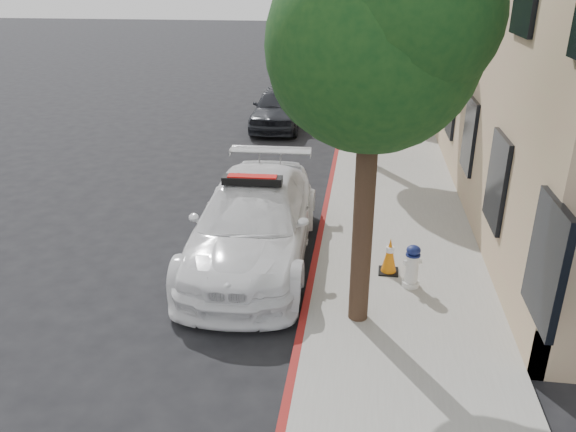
# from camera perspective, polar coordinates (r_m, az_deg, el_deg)

# --- Properties ---
(ground) EXTENTS (120.00, 120.00, 0.00)m
(ground) POSITION_cam_1_polar(r_m,az_deg,el_deg) (11.15, -7.80, -3.97)
(ground) COLOR black
(ground) RESTS_ON ground
(sidewalk) EXTENTS (3.20, 50.00, 0.15)m
(sidewalk) POSITION_cam_1_polar(r_m,az_deg,el_deg) (20.16, 9.89, 8.64)
(sidewalk) COLOR gray
(sidewalk) RESTS_ON ground
(curb_strip) EXTENTS (0.12, 50.00, 0.15)m
(curb_strip) POSITION_cam_1_polar(r_m,az_deg,el_deg) (20.16, 5.47, 8.88)
(curb_strip) COLOR maroon
(curb_strip) RESTS_ON ground
(tree_near) EXTENTS (2.92, 2.82, 5.62)m
(tree_near) POSITION_cam_1_polar(r_m,az_deg,el_deg) (7.54, 8.92, 16.98)
(tree_near) COLOR black
(tree_near) RESTS_ON sidewalk
(tree_mid) EXTENTS (2.77, 2.64, 5.43)m
(tree_mid) POSITION_cam_1_polar(r_m,az_deg,el_deg) (15.52, 8.70, 19.73)
(tree_mid) COLOR black
(tree_mid) RESTS_ON sidewalk
(police_car) EXTENTS (2.34, 5.41, 1.70)m
(police_car) POSITION_cam_1_polar(r_m,az_deg,el_deg) (10.61, -3.53, -0.58)
(police_car) COLOR white
(police_car) RESTS_ON ground
(parked_car_mid) EXTENTS (1.70, 4.20, 1.43)m
(parked_car_mid) POSITION_cam_1_polar(r_m,az_deg,el_deg) (20.40, -0.92, 11.01)
(parked_car_mid) COLOR #212329
(parked_car_mid) RESTS_ON ground
(parked_car_far) EXTENTS (1.73, 4.01, 1.29)m
(parked_car_far) POSITION_cam_1_polar(r_m,az_deg,el_deg) (26.19, 4.28, 13.55)
(parked_car_far) COLOR black
(parked_car_far) RESTS_ON ground
(fire_hydrant) EXTENTS (0.32, 0.29, 0.77)m
(fire_hydrant) POSITION_cam_1_polar(r_m,az_deg,el_deg) (9.77, 12.49, -5.03)
(fire_hydrant) COLOR silver
(fire_hydrant) RESTS_ON sidewalk
(traffic_cone) EXTENTS (0.36, 0.36, 0.67)m
(traffic_cone) POSITION_cam_1_polar(r_m,az_deg,el_deg) (10.14, 10.28, -3.98)
(traffic_cone) COLOR black
(traffic_cone) RESTS_ON sidewalk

